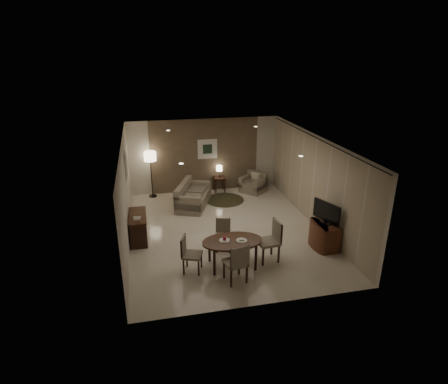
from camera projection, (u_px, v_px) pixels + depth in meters
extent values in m
cube|color=beige|center=(225.00, 231.00, 11.05)|extent=(5.50, 7.00, 0.00)
cube|color=white|center=(226.00, 141.00, 10.08)|extent=(5.50, 7.00, 0.00)
cube|color=brown|center=(205.00, 155.00, 13.76)|extent=(5.50, 0.00, 2.70)
cube|color=beige|center=(126.00, 196.00, 10.01)|extent=(0.00, 7.00, 2.70)
cube|color=beige|center=(316.00, 181.00, 11.12)|extent=(0.00, 7.00, 2.70)
cube|color=brown|center=(205.00, 156.00, 13.74)|extent=(3.96, 0.03, 2.70)
cylinder|color=black|center=(317.00, 138.00, 10.64)|extent=(0.03, 6.80, 0.03)
cube|color=silver|center=(207.00, 149.00, 13.65)|extent=(0.72, 0.03, 0.72)
cube|color=black|center=(207.00, 149.00, 13.64)|extent=(0.34, 0.01, 0.34)
cube|color=silver|center=(126.00, 165.00, 10.93)|extent=(0.03, 0.60, 0.80)
cube|color=gray|center=(126.00, 165.00, 10.94)|extent=(0.01, 0.46, 0.64)
cylinder|color=white|center=(181.00, 164.00, 8.17)|extent=(0.10, 0.10, 0.01)
cylinder|color=white|center=(301.00, 156.00, 8.73)|extent=(0.10, 0.10, 0.01)
cylinder|color=white|center=(168.00, 130.00, 11.44)|extent=(0.10, 0.10, 0.01)
cylinder|color=white|center=(256.00, 127.00, 12.01)|extent=(0.10, 0.10, 0.01)
cylinder|color=white|center=(225.00, 240.00, 9.05)|extent=(0.26, 0.26, 0.02)
cylinder|color=white|center=(242.00, 240.00, 9.04)|extent=(0.26, 0.26, 0.02)
sphere|color=red|center=(225.00, 238.00, 9.03)|extent=(0.09, 0.09, 0.09)
cube|color=white|center=(242.00, 240.00, 9.03)|extent=(0.12, 0.08, 0.03)
cylinder|color=#3B3821|center=(225.00, 200.00, 13.28)|extent=(1.37, 1.37, 0.01)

